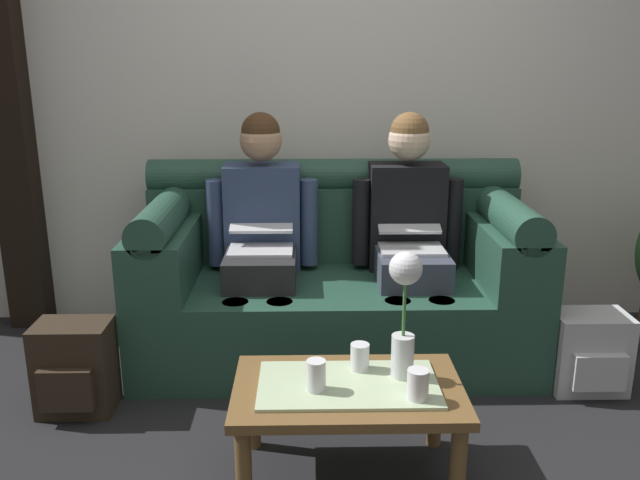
{
  "coord_description": "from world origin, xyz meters",
  "views": [
    {
      "loc": [
        -0.14,
        -2.02,
        1.5
      ],
      "look_at": [
        -0.08,
        0.81,
        0.7
      ],
      "focal_mm": 37.18,
      "sensor_mm": 36.0,
      "label": 1
    }
  ],
  "objects_px": {
    "backpack_left": "(75,369)",
    "cup_far_center": "(360,357)",
    "flower_vase": "(404,304)",
    "backpack_right": "(589,353)",
    "person_left": "(262,229)",
    "coffee_table": "(348,399)",
    "cup_near_left": "(418,384)",
    "cup_near_right": "(316,375)",
    "couch": "(335,281)",
    "person_right": "(409,228)"
  },
  "relations": [
    {
      "from": "backpack_left",
      "to": "couch",
      "type": "bearing_deg",
      "value": 27.29
    },
    {
      "from": "cup_far_center",
      "to": "flower_vase",
      "type": "bearing_deg",
      "value": -21.03
    },
    {
      "from": "person_right",
      "to": "coffee_table",
      "type": "distance_m",
      "value": 1.19
    },
    {
      "from": "coffee_table",
      "to": "person_right",
      "type": "bearing_deg",
      "value": 71.2
    },
    {
      "from": "cup_far_center",
      "to": "backpack_right",
      "type": "distance_m",
      "value": 1.24
    },
    {
      "from": "flower_vase",
      "to": "backpack_left",
      "type": "relative_size",
      "value": 1.17
    },
    {
      "from": "cup_near_left",
      "to": "cup_near_right",
      "type": "height_order",
      "value": "cup_near_right"
    },
    {
      "from": "person_left",
      "to": "person_right",
      "type": "distance_m",
      "value": 0.74
    },
    {
      "from": "cup_far_center",
      "to": "person_right",
      "type": "bearing_deg",
      "value": 71.87
    },
    {
      "from": "couch",
      "to": "cup_near_left",
      "type": "bearing_deg",
      "value": -79.24
    },
    {
      "from": "cup_far_center",
      "to": "backpack_left",
      "type": "distance_m",
      "value": 1.27
    },
    {
      "from": "person_left",
      "to": "backpack_right",
      "type": "relative_size",
      "value": 3.32
    },
    {
      "from": "cup_far_center",
      "to": "backpack_left",
      "type": "bearing_deg",
      "value": 161.95
    },
    {
      "from": "flower_vase",
      "to": "backpack_right",
      "type": "height_order",
      "value": "flower_vase"
    },
    {
      "from": "coffee_table",
      "to": "cup_near_right",
      "type": "relative_size",
      "value": 7.35
    },
    {
      "from": "cup_near_left",
      "to": "cup_near_right",
      "type": "relative_size",
      "value": 0.94
    },
    {
      "from": "cup_near_left",
      "to": "backpack_left",
      "type": "distance_m",
      "value": 1.51
    },
    {
      "from": "couch",
      "to": "person_left",
      "type": "xyz_separation_m",
      "value": [
        -0.37,
        -0.0,
        0.28
      ]
    },
    {
      "from": "coffee_table",
      "to": "backpack_right",
      "type": "height_order",
      "value": "coffee_table"
    },
    {
      "from": "person_right",
      "to": "cup_far_center",
      "type": "bearing_deg",
      "value": -108.13
    },
    {
      "from": "person_left",
      "to": "coffee_table",
      "type": "distance_m",
      "value": 1.19
    },
    {
      "from": "backpack_right",
      "to": "backpack_left",
      "type": "relative_size",
      "value": 0.92
    },
    {
      "from": "couch",
      "to": "coffee_table",
      "type": "distance_m",
      "value": 1.08
    },
    {
      "from": "coffee_table",
      "to": "backpack_right",
      "type": "distance_m",
      "value": 1.31
    },
    {
      "from": "person_left",
      "to": "flower_vase",
      "type": "distance_m",
      "value": 1.17
    },
    {
      "from": "flower_vase",
      "to": "cup_far_center",
      "type": "height_order",
      "value": "flower_vase"
    },
    {
      "from": "cup_near_right",
      "to": "cup_far_center",
      "type": "height_order",
      "value": "cup_near_right"
    },
    {
      "from": "backpack_left",
      "to": "cup_far_center",
      "type": "bearing_deg",
      "value": -18.05
    },
    {
      "from": "person_left",
      "to": "cup_far_center",
      "type": "bearing_deg",
      "value": -66.86
    },
    {
      "from": "cup_near_left",
      "to": "cup_far_center",
      "type": "height_order",
      "value": "cup_near_left"
    },
    {
      "from": "person_right",
      "to": "backpack_right",
      "type": "relative_size",
      "value": 3.32
    },
    {
      "from": "person_left",
      "to": "cup_far_center",
      "type": "height_order",
      "value": "person_left"
    },
    {
      "from": "flower_vase",
      "to": "cup_near_left",
      "type": "height_order",
      "value": "flower_vase"
    },
    {
      "from": "coffee_table",
      "to": "backpack_left",
      "type": "bearing_deg",
      "value": 156.62
    },
    {
      "from": "person_left",
      "to": "backpack_right",
      "type": "distance_m",
      "value": 1.64
    },
    {
      "from": "coffee_table",
      "to": "cup_near_left",
      "type": "distance_m",
      "value": 0.28
    },
    {
      "from": "couch",
      "to": "cup_near_left",
      "type": "height_order",
      "value": "couch"
    },
    {
      "from": "flower_vase",
      "to": "backpack_right",
      "type": "bearing_deg",
      "value": 31.77
    },
    {
      "from": "coffee_table",
      "to": "flower_vase",
      "type": "xyz_separation_m",
      "value": [
        0.2,
        0.05,
        0.34
      ]
    },
    {
      "from": "couch",
      "to": "backpack_left",
      "type": "bearing_deg",
      "value": -152.71
    },
    {
      "from": "cup_near_left",
      "to": "backpack_left",
      "type": "height_order",
      "value": "cup_near_left"
    },
    {
      "from": "backpack_right",
      "to": "backpack_left",
      "type": "xyz_separation_m",
      "value": [
        -2.28,
        -0.14,
        0.02
      ]
    },
    {
      "from": "couch",
      "to": "cup_near_left",
      "type": "relative_size",
      "value": 18.58
    },
    {
      "from": "couch",
      "to": "person_left",
      "type": "distance_m",
      "value": 0.46
    },
    {
      "from": "coffee_table",
      "to": "cup_near_left",
      "type": "height_order",
      "value": "cup_near_left"
    },
    {
      "from": "cup_near_left",
      "to": "backpack_right",
      "type": "bearing_deg",
      "value": 39.15
    },
    {
      "from": "cup_near_right",
      "to": "person_left",
      "type": "bearing_deg",
      "value": 102.7
    },
    {
      "from": "cup_near_left",
      "to": "cup_near_right",
      "type": "distance_m",
      "value": 0.35
    },
    {
      "from": "person_left",
      "to": "coffee_table",
      "type": "bearing_deg",
      "value": -71.2
    },
    {
      "from": "couch",
      "to": "cup_far_center",
      "type": "distance_m",
      "value": 0.98
    }
  ]
}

